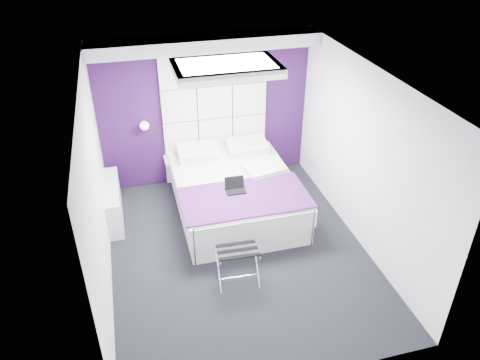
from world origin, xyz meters
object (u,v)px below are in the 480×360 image
object	(u,v)px
radiator	(114,202)
bed	(235,193)
laptop	(235,187)
luggage_rack	(238,265)
wall_lamp	(144,125)
nightstand	(177,159)

from	to	relation	value
radiator	bed	world-z (taller)	bed
bed	laptop	bearing A→B (deg)	-103.89
radiator	luggage_rack	size ratio (longest dim) A/B	2.24
wall_lamp	luggage_rack	distance (m)	2.94
luggage_rack	laptop	world-z (taller)	laptop
wall_lamp	laptop	size ratio (longest dim) A/B	0.51
radiator	bed	distance (m)	1.92
radiator	luggage_rack	xyz separation A→B (m)	(1.53, -1.88, -0.04)
radiator	laptop	size ratio (longest dim) A/B	4.11
bed	wall_lamp	bearing A→B (deg)	139.91
laptop	bed	bearing A→B (deg)	76.79
wall_lamp	laptop	xyz separation A→B (m)	(1.16, -1.43, -0.52)
radiator	laptop	distance (m)	1.97
nightstand	wall_lamp	bearing A→B (deg)	175.30
radiator	bed	bearing A→B (deg)	-8.91
luggage_rack	laptop	size ratio (longest dim) A/B	1.83
radiator	nightstand	bearing A→B (deg)	32.59
laptop	radiator	bearing A→B (deg)	160.25
wall_lamp	nightstand	bearing A→B (deg)	-4.70
bed	luggage_rack	world-z (taller)	bed
bed	laptop	size ratio (longest dim) A/B	7.85
nightstand	luggage_rack	size ratio (longest dim) A/B	0.81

